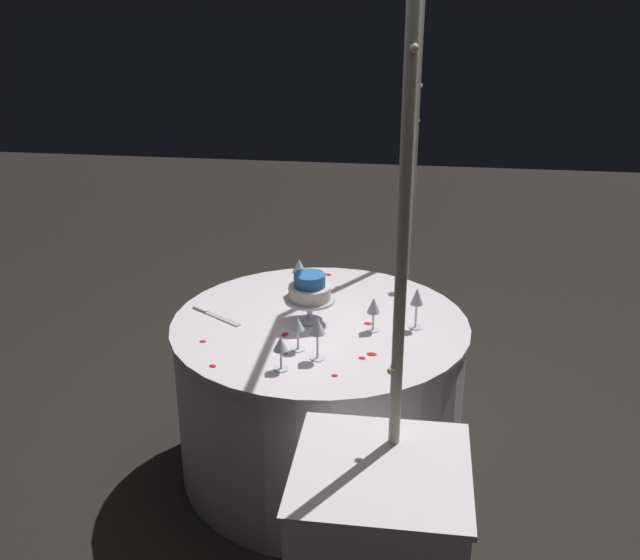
{
  "coord_description": "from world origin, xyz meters",
  "views": [
    {
      "loc": [
        2.91,
        0.4,
        2.15
      ],
      "look_at": [
        0.0,
        0.0,
        0.94
      ],
      "focal_mm": 42.08,
      "sensor_mm": 36.0,
      "label": 1
    }
  ],
  "objects_px": {
    "main_table": "(320,396)",
    "wine_glass_6": "(317,328)",
    "wine_glass_5": "(402,270)",
    "wine_glass_4": "(374,307)",
    "cake_knife": "(213,315)",
    "wine_glass_2": "(298,326)",
    "wine_glass_3": "(417,299)",
    "wine_glass_1": "(299,267)",
    "wine_glass_0": "(281,346)",
    "decorative_arch": "(411,156)",
    "tiered_cake": "(310,291)"
  },
  "relations": [
    {
      "from": "wine_glass_6",
      "to": "wine_glass_2",
      "type": "bearing_deg",
      "value": -127.31
    },
    {
      "from": "decorative_arch",
      "to": "main_table",
      "type": "relative_size",
      "value": 1.8
    },
    {
      "from": "wine_glass_0",
      "to": "wine_glass_6",
      "type": "distance_m",
      "value": 0.17
    },
    {
      "from": "main_table",
      "to": "wine_glass_3",
      "type": "distance_m",
      "value": 0.65
    },
    {
      "from": "wine_glass_2",
      "to": "wine_glass_6",
      "type": "bearing_deg",
      "value": 52.69
    },
    {
      "from": "decorative_arch",
      "to": "wine_glass_0",
      "type": "relative_size",
      "value": 16.88
    },
    {
      "from": "wine_glass_1",
      "to": "cake_knife",
      "type": "bearing_deg",
      "value": -48.35
    },
    {
      "from": "tiered_cake",
      "to": "main_table",
      "type": "bearing_deg",
      "value": 84.85
    },
    {
      "from": "wine_glass_4",
      "to": "wine_glass_6",
      "type": "height_order",
      "value": "wine_glass_6"
    },
    {
      "from": "wine_glass_1",
      "to": "wine_glass_0",
      "type": "bearing_deg",
      "value": 3.9
    },
    {
      "from": "decorative_arch",
      "to": "wine_glass_0",
      "type": "height_order",
      "value": "decorative_arch"
    },
    {
      "from": "tiered_cake",
      "to": "wine_glass_6",
      "type": "relative_size",
      "value": 1.24
    },
    {
      "from": "wine_glass_4",
      "to": "decorative_arch",
      "type": "bearing_deg",
      "value": 111.67
    },
    {
      "from": "wine_glass_0",
      "to": "wine_glass_3",
      "type": "height_order",
      "value": "wine_glass_3"
    },
    {
      "from": "main_table",
      "to": "wine_glass_5",
      "type": "height_order",
      "value": "wine_glass_5"
    },
    {
      "from": "main_table",
      "to": "wine_glass_0",
      "type": "xyz_separation_m",
      "value": [
        0.43,
        -0.09,
        0.47
      ]
    },
    {
      "from": "wine_glass_2",
      "to": "wine_glass_6",
      "type": "height_order",
      "value": "wine_glass_6"
    },
    {
      "from": "main_table",
      "to": "wine_glass_5",
      "type": "xyz_separation_m",
      "value": [
        -0.39,
        0.33,
        0.48
      ]
    },
    {
      "from": "wine_glass_6",
      "to": "cake_knife",
      "type": "relative_size",
      "value": 0.69
    },
    {
      "from": "wine_glass_4",
      "to": "cake_knife",
      "type": "relative_size",
      "value": 0.58
    },
    {
      "from": "main_table",
      "to": "wine_glass_2",
      "type": "height_order",
      "value": "wine_glass_2"
    },
    {
      "from": "wine_glass_3",
      "to": "wine_glass_4",
      "type": "relative_size",
      "value": 1.22
    },
    {
      "from": "wine_glass_2",
      "to": "cake_knife",
      "type": "xyz_separation_m",
      "value": [
        -0.26,
        -0.42,
        -0.1
      ]
    },
    {
      "from": "tiered_cake",
      "to": "wine_glass_4",
      "type": "distance_m",
      "value": 0.29
    },
    {
      "from": "wine_glass_0",
      "to": "wine_glass_4",
      "type": "xyz_separation_m",
      "value": [
        -0.39,
        0.32,
        0.01
      ]
    },
    {
      "from": "wine_glass_5",
      "to": "cake_knife",
      "type": "height_order",
      "value": "wine_glass_5"
    },
    {
      "from": "wine_glass_5",
      "to": "wine_glass_3",
      "type": "bearing_deg",
      "value": 10.95
    },
    {
      "from": "wine_glass_3",
      "to": "wine_glass_5",
      "type": "bearing_deg",
      "value": -169.05
    },
    {
      "from": "main_table",
      "to": "wine_glass_6",
      "type": "distance_m",
      "value": 0.61
    },
    {
      "from": "decorative_arch",
      "to": "wine_glass_1",
      "type": "distance_m",
      "value": 0.84
    },
    {
      "from": "wine_glass_3",
      "to": "cake_knife",
      "type": "height_order",
      "value": "wine_glass_3"
    },
    {
      "from": "main_table",
      "to": "wine_glass_2",
      "type": "xyz_separation_m",
      "value": [
        0.26,
        -0.05,
        0.47
      ]
    },
    {
      "from": "main_table",
      "to": "wine_glass_6",
      "type": "bearing_deg",
      "value": 6.2
    },
    {
      "from": "wine_glass_2",
      "to": "wine_glass_3",
      "type": "relative_size",
      "value": 0.77
    },
    {
      "from": "decorative_arch",
      "to": "wine_glass_2",
      "type": "height_order",
      "value": "decorative_arch"
    },
    {
      "from": "decorative_arch",
      "to": "wine_glass_5",
      "type": "height_order",
      "value": "decorative_arch"
    },
    {
      "from": "wine_glass_1",
      "to": "wine_glass_6",
      "type": "bearing_deg",
      "value": 15.53
    },
    {
      "from": "main_table",
      "to": "wine_glass_6",
      "type": "height_order",
      "value": "wine_glass_6"
    },
    {
      "from": "wine_glass_0",
      "to": "wine_glass_3",
      "type": "bearing_deg",
      "value": 130.93
    },
    {
      "from": "wine_glass_1",
      "to": "wine_glass_3",
      "type": "distance_m",
      "value": 0.63
    },
    {
      "from": "tiered_cake",
      "to": "wine_glass_2",
      "type": "height_order",
      "value": "tiered_cake"
    },
    {
      "from": "tiered_cake",
      "to": "wine_glass_1",
      "type": "distance_m",
      "value": 0.31
    },
    {
      "from": "tiered_cake",
      "to": "wine_glass_5",
      "type": "xyz_separation_m",
      "value": [
        -0.39,
        0.38,
        -0.04
      ]
    },
    {
      "from": "decorative_arch",
      "to": "cake_knife",
      "type": "relative_size",
      "value": 9.06
    },
    {
      "from": "wine_glass_5",
      "to": "decorative_arch",
      "type": "bearing_deg",
      "value": 3.65
    },
    {
      "from": "main_table",
      "to": "wine_glass_5",
      "type": "relative_size",
      "value": 9.1
    },
    {
      "from": "wine_glass_4",
      "to": "wine_glass_2",
      "type": "bearing_deg",
      "value": -52.95
    },
    {
      "from": "tiered_cake",
      "to": "decorative_arch",
      "type": "bearing_deg",
      "value": 89.56
    },
    {
      "from": "wine_glass_0",
      "to": "cake_knife",
      "type": "distance_m",
      "value": 0.59
    },
    {
      "from": "wine_glass_1",
      "to": "cake_knife",
      "type": "relative_size",
      "value": 0.67
    }
  ]
}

